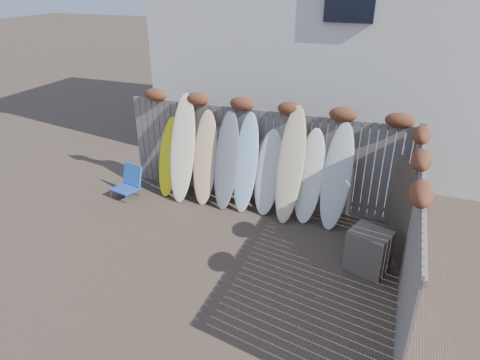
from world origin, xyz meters
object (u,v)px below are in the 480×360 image
(wooden_crate, at_px, (368,251))
(lattice_panel, at_px, (403,215))
(beach_chair, at_px, (129,182))
(surfboard_0, at_px, (169,157))

(wooden_crate, xyz_separation_m, lattice_panel, (0.44, 0.50, 0.49))
(beach_chair, height_order, lattice_panel, lattice_panel)
(beach_chair, bearing_deg, surfboard_0, 29.33)
(lattice_panel, bearing_deg, wooden_crate, -150.65)
(wooden_crate, distance_m, lattice_panel, 0.83)
(wooden_crate, height_order, lattice_panel, lattice_panel)
(wooden_crate, distance_m, surfboard_0, 4.62)
(wooden_crate, bearing_deg, lattice_panel, 48.80)
(surfboard_0, bearing_deg, beach_chair, -146.31)
(wooden_crate, xyz_separation_m, surfboard_0, (-4.41, 1.29, 0.49))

